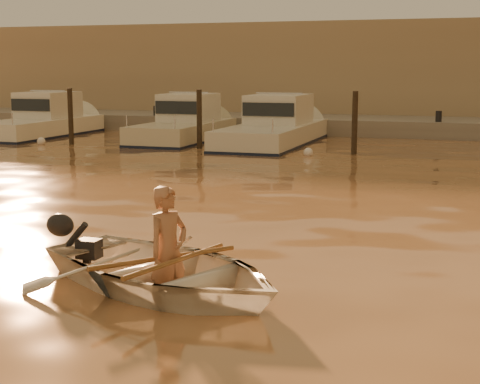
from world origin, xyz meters
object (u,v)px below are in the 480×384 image
(person, at_px, (168,251))
(moored_boat_2, at_px, (273,127))
(moored_boat_0, at_px, (40,121))
(moored_boat_1, at_px, (183,124))
(waterfront_building, at_px, (407,74))
(dinghy, at_px, (163,270))

(person, xyz_separation_m, moored_boat_2, (-3.67, 17.49, 0.12))
(moored_boat_0, xyz_separation_m, moored_boat_1, (6.23, 0.00, 0.00))
(moored_boat_2, bearing_deg, waterfront_building, 72.31)
(person, bearing_deg, waterfront_building, 22.92)
(moored_boat_1, bearing_deg, dinghy, -67.86)
(moored_boat_1, distance_m, moored_boat_2, 3.53)
(person, xyz_separation_m, waterfront_building, (-0.16, 28.49, 1.89))
(moored_boat_0, height_order, moored_boat_2, same)
(dinghy, height_order, moored_boat_0, moored_boat_0)
(person, bearing_deg, moored_boat_2, 34.44)
(moored_boat_0, distance_m, moored_boat_2, 9.76)
(moored_boat_0, distance_m, moored_boat_1, 6.23)
(moored_boat_0, distance_m, waterfront_building, 17.33)
(waterfront_building, bearing_deg, person, -89.68)
(person, height_order, waterfront_building, waterfront_building)
(moored_boat_2, bearing_deg, dinghy, -78.43)
(moored_boat_0, bearing_deg, moored_boat_2, 0.00)
(dinghy, height_order, moored_boat_2, moored_boat_2)
(dinghy, relative_size, moored_boat_0, 0.50)
(moored_boat_1, height_order, moored_boat_2, same)
(waterfront_building, bearing_deg, dinghy, -89.87)
(dinghy, bearing_deg, person, -90.00)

